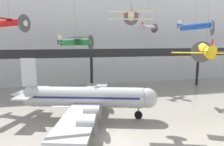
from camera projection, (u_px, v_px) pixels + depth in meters
ground_plane at (116, 139)px, 25.93m from camera, size 260.00×260.00×0.00m
hangar_back_wall at (87, 38)px, 58.15m from camera, size 140.00×3.00×26.98m
mezzanine_walkway at (92, 56)px, 48.70m from camera, size 110.00×3.20×10.71m
airliner_silver_main at (84, 97)px, 32.56m from camera, size 23.93×27.77×9.84m
suspended_plane_cream_biplane at (131, 16)px, 30.34m from camera, size 6.91×5.86×8.37m
suspended_plane_silver_racer at (149, 27)px, 50.70m from camera, size 5.62×6.29×8.82m
suspended_plane_green_biplane at (76, 42)px, 38.96m from camera, size 7.24×8.59×12.56m
suspended_plane_yellow_lowwing at (206, 51)px, 29.21m from camera, size 9.34×8.27×14.17m
suspended_plane_red_highwing at (9, 22)px, 39.48m from camera, size 8.22×9.15×9.28m
suspended_plane_blue_trainer at (195, 27)px, 42.56m from camera, size 7.78×9.01×9.80m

